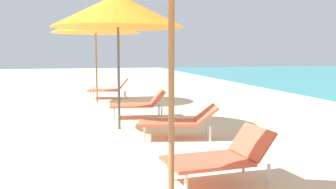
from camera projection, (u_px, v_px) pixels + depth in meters
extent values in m
cylinder|color=olive|center=(171.00, 112.00, 3.16)|extent=(0.05, 0.05, 2.07)
cube|color=#D8593F|center=(207.00, 161.00, 4.46)|extent=(0.99, 0.74, 0.04)
cube|color=#D8593F|center=(252.00, 142.00, 4.63)|extent=(0.33, 0.68, 0.34)
cylinder|color=silver|center=(186.00, 185.00, 4.10)|extent=(0.04, 0.04, 0.26)
cylinder|color=silver|center=(168.00, 170.00, 4.62)|extent=(0.04, 0.04, 0.26)
cylinder|color=silver|center=(269.00, 175.00, 4.43)|extent=(0.04, 0.04, 0.26)
cylinder|color=silver|center=(243.00, 162.00, 4.95)|extent=(0.04, 0.04, 0.26)
cylinder|color=#4C4C51|center=(119.00, 79.00, 7.59)|extent=(0.05, 0.05, 1.96)
cone|color=orange|center=(118.00, 11.00, 7.45)|extent=(2.52, 2.52, 0.63)
cube|color=#D8593F|center=(131.00, 105.00, 8.97)|extent=(1.02, 0.72, 0.04)
cube|color=#D8593F|center=(158.00, 97.00, 9.03)|extent=(0.36, 0.66, 0.34)
cylinder|color=silver|center=(114.00, 114.00, 8.67)|extent=(0.04, 0.04, 0.27)
cylinder|color=silver|center=(114.00, 111.00, 9.19)|extent=(0.04, 0.04, 0.27)
cylinder|color=silver|center=(162.00, 113.00, 8.82)|extent=(0.04, 0.04, 0.27)
cylinder|color=silver|center=(159.00, 110.00, 9.34)|extent=(0.04, 0.04, 0.27)
cube|color=#D8593F|center=(168.00, 122.00, 6.82)|extent=(1.09, 0.76, 0.04)
cube|color=#D8593F|center=(206.00, 114.00, 6.83)|extent=(0.47, 0.63, 0.29)
cylinder|color=silver|center=(144.00, 134.00, 6.58)|extent=(0.04, 0.04, 0.27)
cylinder|color=silver|center=(145.00, 129.00, 7.05)|extent=(0.04, 0.04, 0.27)
cylinder|color=silver|center=(210.00, 134.00, 6.63)|extent=(0.04, 0.04, 0.27)
cylinder|color=silver|center=(206.00, 128.00, 7.10)|extent=(0.04, 0.04, 0.27)
cylinder|color=olive|center=(96.00, 68.00, 11.50)|extent=(0.05, 0.05, 2.03)
cone|color=orange|center=(96.00, 23.00, 11.36)|extent=(2.57, 2.57, 0.58)
sphere|color=olive|center=(95.00, 12.00, 11.32)|extent=(0.06, 0.06, 0.06)
cube|color=#D8593F|center=(104.00, 90.00, 12.61)|extent=(1.09, 0.87, 0.04)
cube|color=#D8593F|center=(123.00, 84.00, 12.61)|extent=(0.43, 0.73, 0.34)
cylinder|color=silver|center=(90.00, 96.00, 12.33)|extent=(0.04, 0.04, 0.25)
cylinder|color=silver|center=(93.00, 94.00, 12.91)|extent=(0.04, 0.04, 0.25)
cylinder|color=silver|center=(124.00, 95.00, 12.35)|extent=(0.04, 0.04, 0.25)
cylinder|color=silver|center=(126.00, 93.00, 12.93)|extent=(0.04, 0.04, 0.25)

